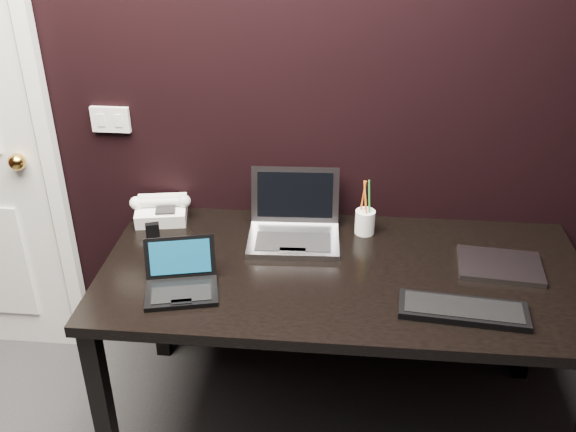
# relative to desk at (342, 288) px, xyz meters

# --- Properties ---
(wall_back) EXTENTS (4.00, 0.00, 4.00)m
(wall_back) POSITION_rel_desk_xyz_m (-0.30, 0.40, 0.64)
(wall_back) COLOR black
(wall_back) RESTS_ON ground
(wall_switch) EXTENTS (0.15, 0.02, 0.10)m
(wall_switch) POSITION_rel_desk_xyz_m (-0.92, 0.39, 0.46)
(wall_switch) COLOR silver
(wall_switch) RESTS_ON wall_back
(desk) EXTENTS (1.70, 0.80, 0.74)m
(desk) POSITION_rel_desk_xyz_m (0.00, 0.00, 0.00)
(desk) COLOR black
(desk) RESTS_ON ground
(netbook) EXTENTS (0.28, 0.26, 0.15)m
(netbook) POSITION_rel_desk_xyz_m (-0.53, -0.17, 0.11)
(netbook) COLOR black
(netbook) RESTS_ON desk
(silver_laptop) EXTENTS (0.35, 0.32, 0.23)m
(silver_laptop) POSITION_rel_desk_xyz_m (-0.19, 0.20, 0.12)
(silver_laptop) COLOR #A3A4A9
(silver_laptop) RESTS_ON desk
(ext_keyboard) EXTENTS (0.41, 0.17, 0.03)m
(ext_keyboard) POSITION_rel_desk_xyz_m (0.38, -0.21, 0.09)
(ext_keyboard) COLOR black
(ext_keyboard) RESTS_ON desk
(closed_laptop) EXTENTS (0.30, 0.23, 0.02)m
(closed_laptop) POSITION_rel_desk_xyz_m (0.55, 0.06, 0.09)
(closed_laptop) COLOR #A09FA5
(closed_laptop) RESTS_ON desk
(desk_phone) EXTENTS (0.24, 0.21, 0.12)m
(desk_phone) POSITION_rel_desk_xyz_m (-0.73, 0.29, 0.12)
(desk_phone) COLOR white
(desk_phone) RESTS_ON desk
(mobile_phone) EXTENTS (0.07, 0.06, 0.10)m
(mobile_phone) POSITION_rel_desk_xyz_m (-0.70, 0.07, 0.12)
(mobile_phone) COLOR black
(mobile_phone) RESTS_ON desk
(pen_cup) EXTENTS (0.09, 0.09, 0.22)m
(pen_cup) POSITION_rel_desk_xyz_m (0.08, 0.26, 0.13)
(pen_cup) COLOR white
(pen_cup) RESTS_ON desk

